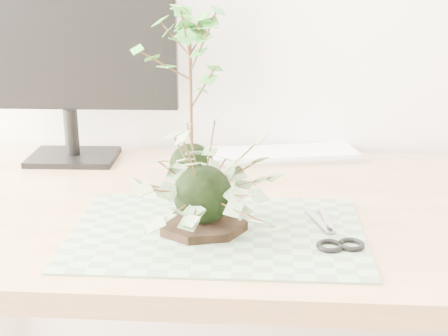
{
  "coord_description": "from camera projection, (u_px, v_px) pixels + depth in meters",
  "views": [
    {
      "loc": [
        0.07,
        0.14,
        1.18
      ],
      "look_at": [
        0.0,
        1.14,
        0.84
      ],
      "focal_mm": 50.0,
      "sensor_mm": 36.0,
      "label": 1
    }
  ],
  "objects": [
    {
      "name": "cutting_mat",
      "position": [
        217.0,
        232.0,
        1.05
      ],
      "size": [
        0.49,
        0.33,
        0.0
      ],
      "primitive_type": "cube",
      "rotation": [
        0.0,
        0.0,
        0.01
      ],
      "color": "#5D745D",
      "rests_on": "desk"
    },
    {
      "name": "scissors",
      "position": [
        333.0,
        239.0,
        1.01
      ],
      "size": [
        0.09,
        0.18,
        0.01
      ],
      "rotation": [
        0.0,
        0.0,
        0.2
      ],
      "color": "#99999C",
      "rests_on": "cutting_mat"
    },
    {
      "name": "desk",
      "position": [
        241.0,
        246.0,
        1.2
      ],
      "size": [
        1.6,
        0.7,
        0.74
      ],
      "color": "tan",
      "rests_on": "ground_plane"
    },
    {
      "name": "keyboard",
      "position": [
        267.0,
        155.0,
        1.44
      ],
      "size": [
        0.46,
        0.21,
        0.02
      ],
      "rotation": [
        0.0,
        0.0,
        0.19
      ],
      "color": "#B5B5B9",
      "rests_on": "desk"
    },
    {
      "name": "monitor",
      "position": [
        66.0,
        51.0,
        1.36
      ],
      "size": [
        0.49,
        0.15,
        0.43
      ],
      "rotation": [
        0.0,
        0.0,
        0.03
      ],
      "color": "black",
      "rests_on": "desk"
    },
    {
      "name": "stone_dish",
      "position": [
        203.0,
        226.0,
        1.05
      ],
      "size": [
        0.19,
        0.19,
        0.01
      ],
      "primitive_type": "cylinder",
      "rotation": [
        0.0,
        0.0,
        0.25
      ],
      "color": "black",
      "rests_on": "cutting_mat"
    },
    {
      "name": "ivy_kokedama",
      "position": [
        203.0,
        168.0,
        1.01
      ],
      "size": [
        0.34,
        0.34,
        0.2
      ],
      "rotation": [
        0.0,
        0.0,
        -0.27
      ],
      "color": "black",
      "rests_on": "stone_dish"
    },
    {
      "name": "maple_kokedama",
      "position": [
        190.0,
        56.0,
        1.18
      ],
      "size": [
        0.27,
        0.27,
        0.38
      ],
      "rotation": [
        0.0,
        0.0,
        -0.42
      ],
      "color": "black",
      "rests_on": "desk"
    }
  ]
}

